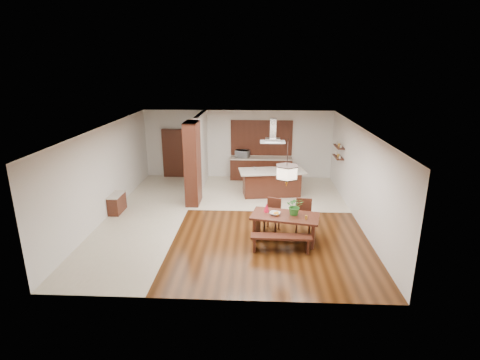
# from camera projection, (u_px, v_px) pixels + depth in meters

# --- Properties ---
(room_shell) EXTENTS (9.00, 9.04, 2.92)m
(room_shell) POSITION_uv_depth(u_px,v_px,m) (230.00, 155.00, 11.55)
(room_shell) COLOR #331A09
(room_shell) RESTS_ON ground
(tile_hallway) EXTENTS (2.50, 9.00, 0.01)m
(tile_hallway) POSITION_uv_depth(u_px,v_px,m) (147.00, 215.00, 12.28)
(tile_hallway) COLOR beige
(tile_hallway) RESTS_ON ground
(tile_kitchen) EXTENTS (5.50, 4.00, 0.01)m
(tile_kitchen) POSITION_uv_depth(u_px,v_px,m) (268.00, 192.00, 14.48)
(tile_kitchen) COLOR beige
(tile_kitchen) RESTS_ON ground
(soffit_band) EXTENTS (8.00, 9.00, 0.02)m
(soffit_band) POSITION_uv_depth(u_px,v_px,m) (230.00, 128.00, 11.30)
(soffit_band) COLOR #432610
(soffit_band) RESTS_ON room_shell
(partition_pier) EXTENTS (0.45, 1.00, 2.90)m
(partition_pier) POSITION_uv_depth(u_px,v_px,m) (193.00, 164.00, 12.94)
(partition_pier) COLOR black
(partition_pier) RESTS_ON ground
(partition_stub) EXTENTS (0.18, 2.40, 2.90)m
(partition_stub) POSITION_uv_depth(u_px,v_px,m) (202.00, 150.00, 14.94)
(partition_stub) COLOR silver
(partition_stub) RESTS_ON ground
(hallway_console) EXTENTS (0.37, 0.88, 0.63)m
(hallway_console) POSITION_uv_depth(u_px,v_px,m) (117.00, 203.00, 12.43)
(hallway_console) COLOR black
(hallway_console) RESTS_ON ground
(hallway_doorway) EXTENTS (1.10, 0.20, 2.10)m
(hallway_doorway) POSITION_uv_depth(u_px,v_px,m) (176.00, 153.00, 16.17)
(hallway_doorway) COLOR black
(hallway_doorway) RESTS_ON ground
(rear_counter) EXTENTS (2.60, 0.62, 0.95)m
(rear_counter) POSITION_uv_depth(u_px,v_px,m) (261.00, 168.00, 15.98)
(rear_counter) COLOR black
(rear_counter) RESTS_ON ground
(kitchen_window) EXTENTS (2.60, 0.08, 1.50)m
(kitchen_window) POSITION_uv_depth(u_px,v_px,m) (261.00, 138.00, 15.85)
(kitchen_window) COLOR #9B5F2E
(kitchen_window) RESTS_ON room_shell
(shelf_lower) EXTENTS (0.26, 0.90, 0.04)m
(shelf_lower) POSITION_uv_depth(u_px,v_px,m) (338.00, 157.00, 14.05)
(shelf_lower) COLOR black
(shelf_lower) RESTS_ON room_shell
(shelf_upper) EXTENTS (0.26, 0.90, 0.04)m
(shelf_upper) POSITION_uv_depth(u_px,v_px,m) (339.00, 147.00, 13.93)
(shelf_upper) COLOR black
(shelf_upper) RESTS_ON room_shell
(dining_table) EXTENTS (1.98, 1.27, 0.76)m
(dining_table) POSITION_uv_depth(u_px,v_px,m) (285.00, 222.00, 10.36)
(dining_table) COLOR black
(dining_table) RESTS_ON ground
(dining_bench) EXTENTS (1.60, 0.38, 0.45)m
(dining_bench) POSITION_uv_depth(u_px,v_px,m) (281.00, 243.00, 9.85)
(dining_bench) COLOR black
(dining_bench) RESTS_ON ground
(dining_chair_left) EXTENTS (0.55, 0.55, 0.96)m
(dining_chair_left) POSITION_uv_depth(u_px,v_px,m) (272.00, 215.00, 11.01)
(dining_chair_left) COLOR black
(dining_chair_left) RESTS_ON ground
(dining_chair_right) EXTENTS (0.50, 0.50, 1.02)m
(dining_chair_right) POSITION_uv_depth(u_px,v_px,m) (303.00, 217.00, 10.78)
(dining_chair_right) COLOR black
(dining_chair_right) RESTS_ON ground
(pendant_lantern) EXTENTS (0.64, 0.64, 1.31)m
(pendant_lantern) POSITION_uv_depth(u_px,v_px,m) (287.00, 163.00, 9.86)
(pendant_lantern) COLOR beige
(pendant_lantern) RESTS_ON room_shell
(foliage_plant) EXTENTS (0.48, 0.42, 0.51)m
(foliage_plant) POSITION_uv_depth(u_px,v_px,m) (295.00, 206.00, 10.25)
(foliage_plant) COLOR #2B6F25
(foliage_plant) RESTS_ON dining_table
(fruit_bowl) EXTENTS (0.37, 0.37, 0.07)m
(fruit_bowl) POSITION_uv_depth(u_px,v_px,m) (275.00, 213.00, 10.32)
(fruit_bowl) COLOR beige
(fruit_bowl) RESTS_ON dining_table
(napkin_cone) EXTENTS (0.17, 0.17, 0.25)m
(napkin_cone) POSITION_uv_depth(u_px,v_px,m) (267.00, 208.00, 10.50)
(napkin_cone) COLOR #BA0D29
(napkin_cone) RESTS_ON dining_table
(gold_ornament) EXTENTS (0.09, 0.09, 0.10)m
(gold_ornament) POSITION_uv_depth(u_px,v_px,m) (306.00, 217.00, 10.02)
(gold_ornament) COLOR gold
(gold_ornament) RESTS_ON dining_table
(kitchen_island) EXTENTS (2.52, 1.38, 0.99)m
(kitchen_island) POSITION_uv_depth(u_px,v_px,m) (272.00, 182.00, 13.98)
(kitchen_island) COLOR black
(kitchen_island) RESTS_ON ground
(range_hood) EXTENTS (0.90, 0.55, 0.87)m
(range_hood) POSITION_uv_depth(u_px,v_px,m) (273.00, 130.00, 13.41)
(range_hood) COLOR silver
(range_hood) RESTS_ON room_shell
(island_cup) EXTENTS (0.13, 0.13, 0.09)m
(island_cup) POSITION_uv_depth(u_px,v_px,m) (282.00, 170.00, 13.73)
(island_cup) COLOR silver
(island_cup) RESTS_ON kitchen_island
(microwave) EXTENTS (0.65, 0.54, 0.31)m
(microwave) POSITION_uv_depth(u_px,v_px,m) (242.00, 154.00, 15.85)
(microwave) COLOR #B9BCC1
(microwave) RESTS_ON rear_counter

